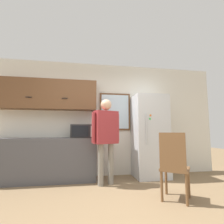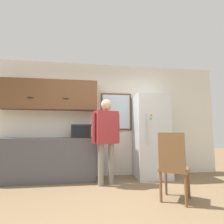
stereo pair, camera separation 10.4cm
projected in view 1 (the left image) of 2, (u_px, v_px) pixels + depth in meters
name	position (u px, v px, depth m)	size (l,w,h in m)	color
ground_plane	(112.00, 215.00, 2.15)	(16.00, 16.00, 0.00)	#7F6647
back_wall	(98.00, 118.00, 4.25)	(6.00, 0.06, 2.70)	silver
counter	(45.00, 160.00, 3.65)	(2.12, 0.57, 0.89)	#4C4C51
upper_cabinets	(49.00, 95.00, 3.93)	(2.12, 0.34, 0.67)	brown
microwave	(82.00, 131.00, 3.78)	(0.49, 0.41, 0.29)	#232326
person	(106.00, 131.00, 3.50)	(0.58, 0.38, 1.68)	gray
refrigerator	(150.00, 136.00, 4.05)	(0.74, 0.66, 1.87)	silver
chair	(174.00, 163.00, 2.64)	(0.57, 0.57, 1.01)	brown
window	(115.00, 112.00, 4.29)	(0.75, 0.05, 0.91)	brown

